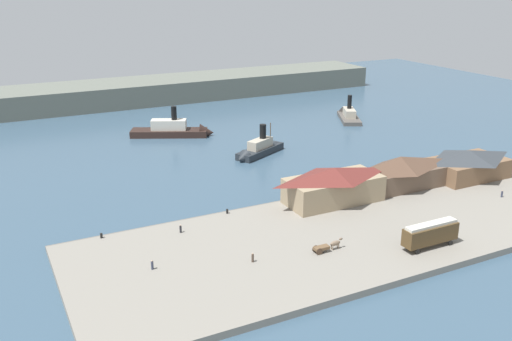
{
  "coord_description": "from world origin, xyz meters",
  "views": [
    {
      "loc": [
        -61.74,
        -97.44,
        44.87
      ],
      "look_at": [
        -5.84,
        13.45,
        2.0
      ],
      "focal_mm": 39.4,
      "sensor_mm": 36.0,
      "label": 1
    }
  ],
  "objects_px": {
    "ferry_shed_customs_shed": "(399,172)",
    "mooring_post_center_east": "(101,236)",
    "pedestrian_by_tram": "(181,229)",
    "ferry_departing_north": "(257,150)",
    "ferry_moored_east": "(348,115)",
    "ferry_moored_west": "(178,130)",
    "pedestrian_near_cart": "(502,194)",
    "pedestrian_at_waters_edge": "(253,258)",
    "horse_cart": "(327,246)",
    "pedestrian_near_east_shed": "(152,265)",
    "ferry_shed_west_terminal": "(334,184)",
    "ferry_shed_central_terminal": "(468,163)",
    "street_tram": "(430,233)",
    "mooring_post_west": "(227,211)"
  },
  "relations": [
    {
      "from": "horse_cart",
      "to": "ferry_moored_west",
      "type": "height_order",
      "value": "ferry_moored_west"
    },
    {
      "from": "pedestrian_near_east_shed",
      "to": "ferry_departing_north",
      "type": "xyz_separation_m",
      "value": [
        43.31,
        48.99,
        -0.3
      ]
    },
    {
      "from": "ferry_shed_west_terminal",
      "to": "ferry_shed_customs_shed",
      "type": "relative_size",
      "value": 0.91
    },
    {
      "from": "ferry_shed_west_terminal",
      "to": "pedestrian_near_east_shed",
      "type": "height_order",
      "value": "ferry_shed_west_terminal"
    },
    {
      "from": "ferry_shed_customs_shed",
      "to": "pedestrian_near_east_shed",
      "type": "relative_size",
      "value": 13.77
    },
    {
      "from": "ferry_shed_west_terminal",
      "to": "mooring_post_west",
      "type": "distance_m",
      "value": 22.56
    },
    {
      "from": "pedestrian_near_east_shed",
      "to": "ferry_shed_customs_shed",
      "type": "bearing_deg",
      "value": 10.52
    },
    {
      "from": "ferry_shed_customs_shed",
      "to": "mooring_post_center_east",
      "type": "bearing_deg",
      "value": 176.31
    },
    {
      "from": "ferry_shed_customs_shed",
      "to": "pedestrian_at_waters_edge",
      "type": "height_order",
      "value": "ferry_shed_customs_shed"
    },
    {
      "from": "ferry_shed_west_terminal",
      "to": "pedestrian_near_east_shed",
      "type": "bearing_deg",
      "value": -165.41
    },
    {
      "from": "street_tram",
      "to": "horse_cart",
      "type": "relative_size",
      "value": 1.87
    },
    {
      "from": "street_tram",
      "to": "pedestrian_near_cart",
      "type": "bearing_deg",
      "value": 19.51
    },
    {
      "from": "street_tram",
      "to": "mooring_post_center_east",
      "type": "distance_m",
      "value": 57.11
    },
    {
      "from": "pedestrian_at_waters_edge",
      "to": "horse_cart",
      "type": "bearing_deg",
      "value": -9.78
    },
    {
      "from": "horse_cart",
      "to": "ferry_moored_west",
      "type": "xyz_separation_m",
      "value": [
        3.02,
        84.39,
        -0.44
      ]
    },
    {
      "from": "horse_cart",
      "to": "mooring_post_west",
      "type": "xyz_separation_m",
      "value": [
        -8.56,
        22.12,
        -0.48
      ]
    },
    {
      "from": "pedestrian_at_waters_edge",
      "to": "ferry_moored_east",
      "type": "bearing_deg",
      "value": 46.25
    },
    {
      "from": "mooring_post_center_east",
      "to": "ferry_departing_north",
      "type": "relative_size",
      "value": 0.05
    },
    {
      "from": "ferry_departing_north",
      "to": "pedestrian_at_waters_edge",
      "type": "bearing_deg",
      "value": -117.5
    },
    {
      "from": "street_tram",
      "to": "pedestrian_at_waters_edge",
      "type": "bearing_deg",
      "value": 163.45
    },
    {
      "from": "ferry_shed_central_terminal",
      "to": "horse_cart",
      "type": "distance_m",
      "value": 52.15
    },
    {
      "from": "ferry_shed_central_terminal",
      "to": "pedestrian_near_east_shed",
      "type": "xyz_separation_m",
      "value": [
        -77.5,
        -9.4,
        -2.54
      ]
    },
    {
      "from": "horse_cart",
      "to": "pedestrian_near_east_shed",
      "type": "height_order",
      "value": "horse_cart"
    },
    {
      "from": "ferry_moored_east",
      "to": "ferry_moored_west",
      "type": "xyz_separation_m",
      "value": [
        -58.34,
        4.59,
        0.44
      ]
    },
    {
      "from": "pedestrian_near_east_shed",
      "to": "pedestrian_near_cart",
      "type": "xyz_separation_m",
      "value": [
        74.48,
        -3.11,
        -0.03
      ]
    },
    {
      "from": "ferry_shed_west_terminal",
      "to": "mooring_post_west",
      "type": "xyz_separation_m",
      "value": [
        -21.93,
        4.13,
        -3.27
      ]
    },
    {
      "from": "ferry_shed_central_terminal",
      "to": "street_tram",
      "type": "bearing_deg",
      "value": -144.93
    },
    {
      "from": "ferry_shed_customs_shed",
      "to": "pedestrian_near_cart",
      "type": "bearing_deg",
      "value": -41.45
    },
    {
      "from": "ferry_shed_west_terminal",
      "to": "pedestrian_near_east_shed",
      "type": "xyz_separation_m",
      "value": [
        -41.49,
        -10.8,
        -2.99
      ]
    },
    {
      "from": "ferry_moored_east",
      "to": "street_tram",
      "type": "bearing_deg",
      "value": -117.48
    },
    {
      "from": "pedestrian_near_cart",
      "to": "ferry_departing_north",
      "type": "xyz_separation_m",
      "value": [
        -31.17,
        52.1,
        -0.27
      ]
    },
    {
      "from": "pedestrian_at_waters_edge",
      "to": "pedestrian_by_tram",
      "type": "relative_size",
      "value": 1.04
    },
    {
      "from": "pedestrian_near_east_shed",
      "to": "ferry_moored_east",
      "type": "bearing_deg",
      "value": 39.06
    },
    {
      "from": "ferry_moored_west",
      "to": "mooring_post_west",
      "type": "bearing_deg",
      "value": -100.54
    },
    {
      "from": "pedestrian_at_waters_edge",
      "to": "pedestrian_by_tram",
      "type": "xyz_separation_m",
      "value": [
        -6.7,
        15.74,
        -0.03
      ]
    },
    {
      "from": "pedestrian_near_cart",
      "to": "pedestrian_near_east_shed",
      "type": "bearing_deg",
      "value": 177.61
    },
    {
      "from": "ferry_moored_west",
      "to": "ferry_shed_central_terminal",
      "type": "bearing_deg",
      "value": -55.64
    },
    {
      "from": "pedestrian_at_waters_edge",
      "to": "pedestrian_by_tram",
      "type": "height_order",
      "value": "pedestrian_at_waters_edge"
    },
    {
      "from": "street_tram",
      "to": "pedestrian_near_east_shed",
      "type": "bearing_deg",
      "value": 162.93
    },
    {
      "from": "pedestrian_by_tram",
      "to": "ferry_departing_north",
      "type": "xyz_separation_m",
      "value": [
        34.78,
        38.22,
        -0.28
      ]
    },
    {
      "from": "pedestrian_near_east_shed",
      "to": "pedestrian_by_tram",
      "type": "height_order",
      "value": "pedestrian_near_east_shed"
    },
    {
      "from": "pedestrian_by_tram",
      "to": "mooring_post_west",
      "type": "bearing_deg",
      "value": 20.63
    },
    {
      "from": "pedestrian_by_tram",
      "to": "ferry_departing_north",
      "type": "bearing_deg",
      "value": 47.69
    },
    {
      "from": "ferry_moored_east",
      "to": "ferry_departing_north",
      "type": "xyz_separation_m",
      "value": [
        -46.18,
        -23.62,
        0.39
      ]
    },
    {
      "from": "pedestrian_near_cart",
      "to": "ferry_shed_customs_shed",
      "type": "bearing_deg",
      "value": 138.55
    },
    {
      "from": "ferry_shed_west_terminal",
      "to": "ferry_departing_north",
      "type": "height_order",
      "value": "ferry_shed_west_terminal"
    },
    {
      "from": "ferry_moored_east",
      "to": "horse_cart",
      "type": "bearing_deg",
      "value": -127.56
    },
    {
      "from": "horse_cart",
      "to": "pedestrian_at_waters_edge",
      "type": "xyz_separation_m",
      "value": [
        -12.9,
        2.22,
        -0.2
      ]
    },
    {
      "from": "pedestrian_at_waters_edge",
      "to": "ferry_shed_west_terminal",
      "type": "bearing_deg",
      "value": 30.96
    },
    {
      "from": "ferry_shed_customs_shed",
      "to": "ferry_moored_west",
      "type": "height_order",
      "value": "ferry_moored_west"
    }
  ]
}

